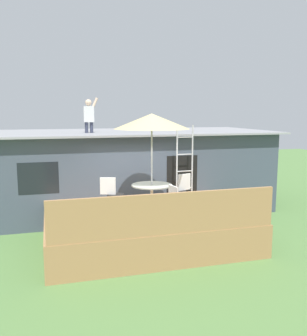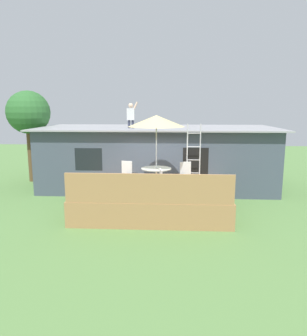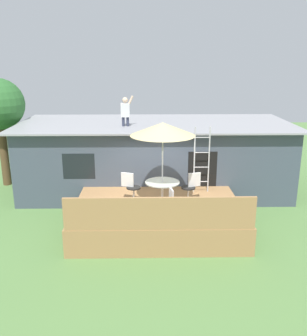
{
  "view_description": "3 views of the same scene",
  "coord_description": "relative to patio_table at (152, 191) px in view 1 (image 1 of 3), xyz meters",
  "views": [
    {
      "loc": [
        -2.36,
        -9.0,
        3.38
      ],
      "look_at": [
        0.4,
        0.64,
        1.85
      ],
      "focal_mm": 39.5,
      "sensor_mm": 36.0,
      "label": 1
    },
    {
      "loc": [
        0.67,
        -11.01,
        3.6
      ],
      "look_at": [
        -0.02,
        0.87,
        1.37
      ],
      "focal_mm": 34.67,
      "sensor_mm": 36.0,
      "label": 2
    },
    {
      "loc": [
        -0.33,
        -10.75,
        5.09
      ],
      "look_at": [
        -0.12,
        0.49,
        1.8
      ],
      "focal_mm": 39.99,
      "sensor_mm": 36.0,
      "label": 3
    }
  ],
  "objects": [
    {
      "name": "ground_plane",
      "position": [
        -0.13,
        0.12,
        -1.39
      ],
      "size": [
        40.0,
        40.0,
        0.0
      ],
      "primitive_type": "plane",
      "color": "#567F42"
    },
    {
      "name": "house",
      "position": [
        -0.13,
        3.72,
        -0.02
      ],
      "size": [
        10.5,
        4.5,
        2.72
      ],
      "color": "#424C5B",
      "rests_on": "ground"
    },
    {
      "name": "deck",
      "position": [
        -0.13,
        0.12,
        -0.99
      ],
      "size": [
        5.07,
        3.77,
        0.8
      ],
      "primitive_type": "cube",
      "color": "#A87A4C",
      "rests_on": "ground"
    },
    {
      "name": "deck_railing",
      "position": [
        -0.13,
        -1.72,
        -0.14
      ],
      "size": [
        4.97,
        0.08,
        0.9
      ],
      "primitive_type": "cube",
      "color": "#A87A4C",
      "rests_on": "deck"
    },
    {
      "name": "patio_table",
      "position": [
        0.0,
        0.0,
        0.0
      ],
      "size": [
        1.04,
        1.04,
        0.74
      ],
      "color": "silver",
      "rests_on": "deck"
    },
    {
      "name": "patio_umbrella",
      "position": [
        0.0,
        -0.0,
        1.76
      ],
      "size": [
        1.9,
        1.9,
        2.54
      ],
      "color": "silver",
      "rests_on": "deck"
    },
    {
      "name": "step_ladder",
      "position": [
        1.34,
        1.19,
        0.51
      ],
      "size": [
        0.52,
        0.04,
        2.2
      ],
      "color": "silver",
      "rests_on": "deck"
    },
    {
      "name": "person_figure",
      "position": [
        -1.22,
        2.95,
        1.94
      ],
      "size": [
        0.47,
        0.2,
        1.11
      ],
      "color": "#33384C",
      "rests_on": "house"
    },
    {
      "name": "patio_chair_left",
      "position": [
        -0.95,
        0.33,
        -0.13
      ],
      "size": [
        0.6,
        0.44,
        0.92
      ],
      "rotation": [
        0.0,
        0.0,
        -0.33
      ],
      "color": "silver",
      "rests_on": "deck"
    },
    {
      "name": "patio_chair_right",
      "position": [
        0.89,
        0.29,
        -0.13
      ],
      "size": [
        0.61,
        0.44,
        0.92
      ],
      "rotation": [
        0.0,
        0.0,
        -2.83
      ],
      "color": "silver",
      "rests_on": "deck"
    },
    {
      "name": "patio_chair_near",
      "position": [
        0.18,
        -0.99,
        -0.13
      ],
      "size": [
        0.44,
        0.62,
        0.92
      ],
      "rotation": [
        0.0,
        0.0,
        1.75
      ],
      "color": "silver",
      "rests_on": "deck"
    }
  ]
}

